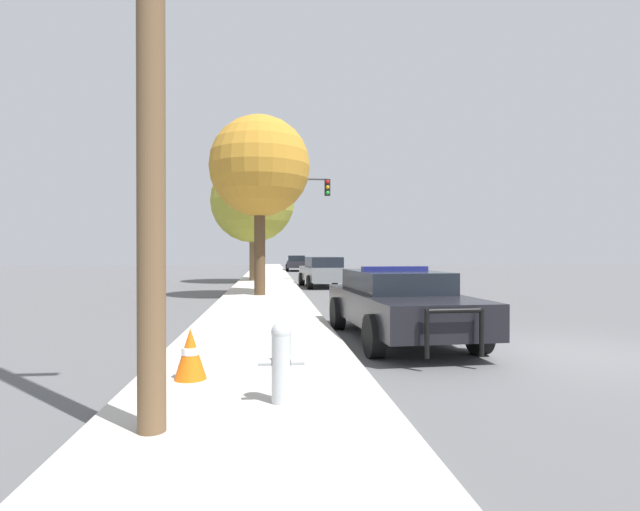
% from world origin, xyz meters
% --- Properties ---
extents(ground_plane, '(110.00, 110.00, 0.00)m').
position_xyz_m(ground_plane, '(0.00, 0.00, 0.00)').
color(ground_plane, '#565659').
extents(sidewalk_left, '(3.00, 110.00, 0.13)m').
position_xyz_m(sidewalk_left, '(-5.10, 0.00, 0.07)').
color(sidewalk_left, '#BCB7AD').
rests_on(sidewalk_left, ground_plane).
extents(police_car, '(2.28, 5.12, 1.43)m').
position_xyz_m(police_car, '(-2.40, 1.59, 0.74)').
color(police_car, black).
rests_on(police_car, ground_plane).
extents(fire_hydrant, '(0.49, 0.21, 0.85)m').
position_xyz_m(fire_hydrant, '(-4.78, -2.71, 0.58)').
color(fire_hydrant, '#B7BCC1').
rests_on(fire_hydrant, sidewalk_left).
extents(utility_pole, '(1.40, 0.25, 7.34)m').
position_xyz_m(utility_pole, '(-5.94, -3.44, 3.92)').
color(utility_pole, brown).
rests_on(utility_pole, sidewalk_left).
extents(traffic_light, '(3.84, 0.35, 5.69)m').
position_xyz_m(traffic_light, '(-3.93, 19.10, 4.13)').
color(traffic_light, '#424247').
rests_on(traffic_light, sidewalk_left).
extents(car_background_midblock, '(2.20, 4.22, 1.46)m').
position_xyz_m(car_background_midblock, '(-2.33, 16.03, 0.76)').
color(car_background_midblock, slate).
rests_on(car_background_midblock, ground_plane).
extents(car_background_distant, '(2.06, 4.72, 1.37)m').
position_xyz_m(car_background_distant, '(-2.53, 36.17, 0.72)').
color(car_background_distant, black).
rests_on(car_background_distant, ground_plane).
extents(tree_sidewalk_mid, '(4.59, 4.59, 6.68)m').
position_xyz_m(tree_sidewalk_mid, '(-5.84, 19.58, 4.50)').
color(tree_sidewalk_mid, brown).
rests_on(tree_sidewalk_mid, sidewalk_left).
extents(tree_sidewalk_near, '(3.70, 3.70, 6.59)m').
position_xyz_m(tree_sidewalk_near, '(-5.27, 10.49, 4.83)').
color(tree_sidewalk_near, '#4C3823').
rests_on(tree_sidewalk_near, sidewalk_left).
extents(traffic_cone, '(0.40, 0.40, 0.64)m').
position_xyz_m(traffic_cone, '(-5.89, -1.63, 0.45)').
color(traffic_cone, orange).
rests_on(traffic_cone, sidewalk_left).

